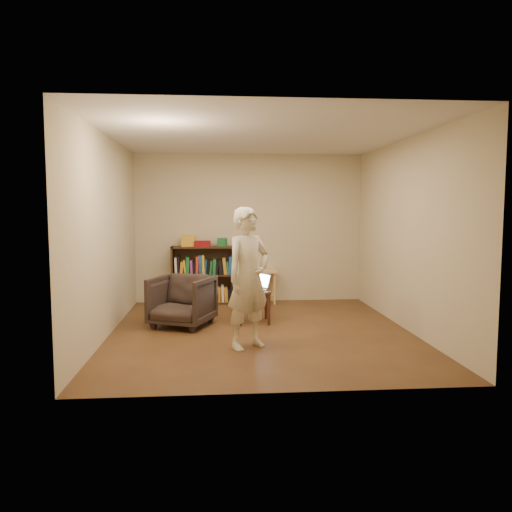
{
  "coord_description": "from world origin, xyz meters",
  "views": [
    {
      "loc": [
        -0.6,
        -6.57,
        1.66
      ],
      "look_at": [
        -0.04,
        0.35,
        0.99
      ],
      "focal_mm": 35.0,
      "sensor_mm": 36.0,
      "label": 1
    }
  ],
  "objects": [
    {
      "name": "laptop",
      "position": [
        0.02,
        0.58,
        0.53
      ],
      "size": [
        0.41,
        0.42,
        0.23
      ],
      "rotation": [
        0.0,
        0.0,
        -1.05
      ],
      "color": "#A7A7AC",
      "rests_on": "side_table"
    },
    {
      "name": "person",
      "position": [
        -0.22,
        -0.76,
        0.84
      ],
      "size": [
        0.73,
        0.68,
        1.67
      ],
      "primitive_type": "imported",
      "rotation": [
        0.0,
        0.0,
        0.63
      ],
      "color": "beige",
      "rests_on": "floor"
    },
    {
      "name": "floor",
      "position": [
        0.0,
        0.0,
        0.0
      ],
      "size": [
        4.5,
        4.5,
        0.0
      ],
      "primitive_type": "plane",
      "color": "#432715",
      "rests_on": "ground"
    },
    {
      "name": "wall_right",
      "position": [
        2.0,
        0.0,
        1.3
      ],
      "size": [
        0.0,
        4.5,
        4.5
      ],
      "primitive_type": "plane",
      "rotation": [
        1.57,
        0.0,
        -1.57
      ],
      "color": "#C1B492",
      "rests_on": "floor"
    },
    {
      "name": "bookshelf",
      "position": [
        -0.76,
        2.09,
        0.44
      ],
      "size": [
        1.2,
        0.3,
        1.0
      ],
      "color": "black",
      "rests_on": "floor"
    },
    {
      "name": "side_table",
      "position": [
        -0.05,
        0.55,
        0.4
      ],
      "size": [
        0.47,
        0.47,
        0.48
      ],
      "color": "black",
      "rests_on": "floor"
    },
    {
      "name": "red_cloth",
      "position": [
        -0.83,
        2.07,
        1.05
      ],
      "size": [
        0.28,
        0.21,
        0.09
      ],
      "primitive_type": "cube",
      "rotation": [
        0.0,
        0.0,
        -0.0
      ],
      "color": "maroon",
      "rests_on": "bookshelf"
    },
    {
      "name": "ceiling",
      "position": [
        0.0,
        0.0,
        2.6
      ],
      "size": [
        4.5,
        4.5,
        0.0
      ],
      "primitive_type": "plane",
      "color": "silver",
      "rests_on": "wall_back"
    },
    {
      "name": "box_green",
      "position": [
        -0.49,
        2.09,
        1.07
      ],
      "size": [
        0.17,
        0.17,
        0.14
      ],
      "primitive_type": "cube",
      "rotation": [
        0.0,
        0.0,
        -0.24
      ],
      "color": "#1A652F",
      "rests_on": "bookshelf"
    },
    {
      "name": "wall_left",
      "position": [
        -2.0,
        0.0,
        1.3
      ],
      "size": [
        0.0,
        4.5,
        4.5
      ],
      "primitive_type": "plane",
      "rotation": [
        1.57,
        0.0,
        1.57
      ],
      "color": "#C1B492",
      "rests_on": "floor"
    },
    {
      "name": "box_yellow",
      "position": [
        -1.07,
        2.09,
        1.09
      ],
      "size": [
        0.23,
        0.17,
        0.19
      ],
      "primitive_type": "cube",
      "rotation": [
        0.0,
        0.0,
        -0.03
      ],
      "color": "gold",
      "rests_on": "bookshelf"
    },
    {
      "name": "box_white",
      "position": [
        -0.25,
        2.1,
        1.04
      ],
      "size": [
        0.12,
        0.12,
        0.08
      ],
      "primitive_type": "cube",
      "rotation": [
        0.0,
        0.0,
        -0.2
      ],
      "color": "beige",
      "rests_on": "bookshelf"
    },
    {
      "name": "wall_back",
      "position": [
        0.0,
        2.25,
        1.3
      ],
      "size": [
        4.0,
        0.0,
        4.0
      ],
      "primitive_type": "plane",
      "rotation": [
        1.57,
        0.0,
        0.0
      ],
      "color": "#C1B492",
      "rests_on": "floor"
    },
    {
      "name": "stool",
      "position": [
        0.25,
        2.03,
        0.47
      ],
      "size": [
        0.41,
        0.41,
        0.59
      ],
      "color": "tan",
      "rests_on": "floor"
    },
    {
      "name": "armchair",
      "position": [
        -1.07,
        0.39,
        0.36
      ],
      "size": [
        1.01,
        1.02,
        0.72
      ],
      "primitive_type": "imported",
      "rotation": [
        0.0,
        0.0,
        -0.39
      ],
      "color": "#2E241F",
      "rests_on": "floor"
    }
  ]
}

